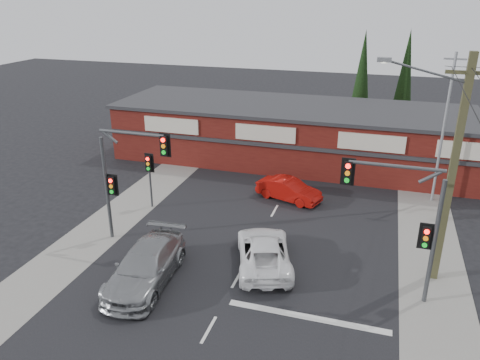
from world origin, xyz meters
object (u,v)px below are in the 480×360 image
(silver_suv, at_px, (146,266))
(shop_building, at_px, (291,132))
(utility_pole, at_px, (450,166))
(red_sedan, at_px, (289,190))
(white_suv, at_px, (264,251))

(silver_suv, distance_m, shop_building, 18.43)
(shop_building, height_order, utility_pole, utility_pole)
(shop_building, distance_m, utility_pole, 17.15)
(silver_suv, bearing_deg, red_sedan, 63.83)
(white_suv, xyz_separation_m, red_sedan, (-0.40, 7.71, -0.05))
(silver_suv, relative_size, red_sedan, 1.39)
(utility_pole, bearing_deg, shop_building, 123.76)
(red_sedan, bearing_deg, utility_pole, -111.08)
(white_suv, bearing_deg, silver_suv, 14.07)
(white_suv, xyz_separation_m, silver_suv, (-4.64, -2.92, 0.10))
(red_sedan, bearing_deg, shop_building, 29.02)
(white_suv, height_order, shop_building, shop_building)
(red_sedan, bearing_deg, silver_suv, 176.46)
(silver_suv, bearing_deg, utility_pole, 14.47)
(silver_suv, bearing_deg, white_suv, 27.77)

